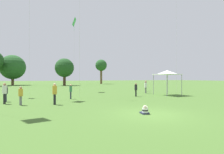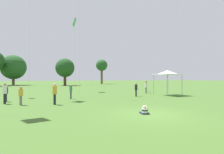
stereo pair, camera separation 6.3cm
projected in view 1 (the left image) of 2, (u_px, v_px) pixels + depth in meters
name	position (u px, v px, depth m)	size (l,w,h in m)	color
ground_plane	(151.00, 114.00, 10.66)	(300.00, 300.00, 0.00)	#426628
seated_toddler	(145.00, 111.00, 10.72)	(0.53, 0.62, 0.53)	#282D47
person_standing_0	(6.00, 92.00, 16.28)	(0.46, 0.46, 1.54)	#282D42
person_standing_1	(55.00, 92.00, 14.48)	(0.51, 0.51, 1.78)	black
person_standing_2	(5.00, 91.00, 14.86)	(0.48, 0.48, 1.80)	black
person_standing_3	(146.00, 86.00, 25.38)	(0.40, 0.40, 1.72)	slate
person_standing_4	(21.00, 94.00, 14.20)	(0.36, 0.36, 1.52)	slate
person_standing_5	(146.00, 85.00, 29.75)	(0.45, 0.45, 1.79)	black
person_standing_6	(136.00, 89.00, 21.00)	(0.34, 0.34, 1.60)	black
person_standing_7	(71.00, 90.00, 18.51)	(0.35, 0.35, 1.56)	#282D42
canopy_tent	(167.00, 73.00, 22.61)	(2.82, 2.82, 3.23)	white
kite_5	(74.00, 23.00, 29.40)	(0.93, 1.45, 12.33)	green
distant_tree_1	(13.00, 67.00, 54.77)	(7.63, 7.63, 9.50)	brown
distant_tree_2	(64.00, 68.00, 52.68)	(5.66, 5.66, 8.19)	#473323
distant_tree_3	(101.00, 66.00, 67.31)	(4.43, 4.43, 9.44)	brown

